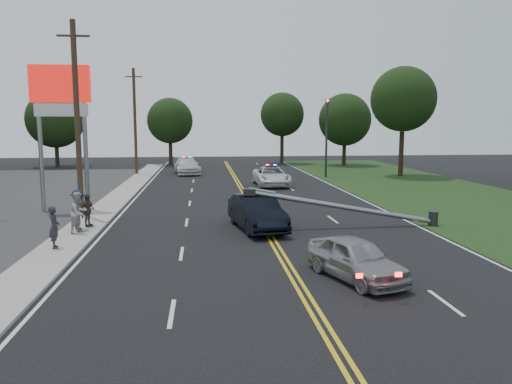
{
  "coord_description": "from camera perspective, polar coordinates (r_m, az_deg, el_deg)",
  "views": [
    {
      "loc": [
        -2.83,
        -14.47,
        4.86
      ],
      "look_at": [
        -0.41,
        8.41,
        1.7
      ],
      "focal_mm": 35.0,
      "sensor_mm": 36.0,
      "label": 1
    }
  ],
  "objects": [
    {
      "name": "tree_5",
      "position": [
        60.81,
        -21.98,
        7.7
      ],
      "size": [
        6.38,
        6.38,
        8.52
      ],
      "color": "black",
      "rests_on": "ground"
    },
    {
      "name": "traffic_signal",
      "position": [
        45.84,
        8.07,
        6.93
      ],
      "size": [
        0.28,
        0.41,
        7.05
      ],
      "color": "#2D2D30",
      "rests_on": "ground"
    },
    {
      "name": "tree_6",
      "position": [
        60.01,
        -9.81,
        8.02
      ],
      "size": [
        5.34,
        5.34,
        7.87
      ],
      "color": "black",
      "rests_on": "ground"
    },
    {
      "name": "bystander_c",
      "position": [
        23.86,
        -19.65,
        -1.89
      ],
      "size": [
        1.14,
        1.35,
        1.81
      ],
      "primitive_type": "imported",
      "rotation": [
        0.0,
        0.0,
        2.05
      ],
      "color": "#171E3B",
      "rests_on": "sidewalk"
    },
    {
      "name": "tree_7",
      "position": [
        61.41,
        3.01,
        8.83
      ],
      "size": [
        5.3,
        5.3,
        8.61
      ],
      "color": "black",
      "rests_on": "ground"
    },
    {
      "name": "emergency_b",
      "position": [
        48.89,
        -7.9,
        2.97
      ],
      "size": [
        2.92,
        5.67,
        1.57
      ],
      "primitive_type": "imported",
      "rotation": [
        0.0,
        0.0,
        0.14
      ],
      "color": "silver",
      "rests_on": "ground"
    },
    {
      "name": "emergency_a",
      "position": [
        39.3,
        1.76,
        1.82
      ],
      "size": [
        2.66,
        5.46,
        1.5
      ],
      "primitive_type": "imported",
      "rotation": [
        0.0,
        0.0,
        0.03
      ],
      "color": "silver",
      "rests_on": "ground"
    },
    {
      "name": "sidewalk",
      "position": [
        25.55,
        -18.55,
        -3.42
      ],
      "size": [
        1.8,
        70.0,
        0.12
      ],
      "primitive_type": "cube",
      "color": "#9C988D",
      "rests_on": "ground"
    },
    {
      "name": "crashed_sedan",
      "position": [
        23.0,
        0.1,
        -2.35
      ],
      "size": [
        2.51,
        5.07,
        1.6
      ],
      "primitive_type": "imported",
      "rotation": [
        0.0,
        0.0,
        0.18
      ],
      "color": "black",
      "rests_on": "ground"
    },
    {
      "name": "bystander_a",
      "position": [
        20.64,
        -22.07,
        -3.73
      ],
      "size": [
        0.55,
        0.68,
        1.63
      ],
      "primitive_type": "imported",
      "rotation": [
        0.0,
        0.0,
        1.87
      ],
      "color": "#2A2931",
      "rests_on": "sidewalk"
    },
    {
      "name": "tree_9",
      "position": [
        48.34,
        16.49,
        10.13
      ],
      "size": [
        5.94,
        5.94,
        10.05
      ],
      "color": "black",
      "rests_on": "ground"
    },
    {
      "name": "pylon_sign",
      "position": [
        29.51,
        -21.41,
        9.5
      ],
      "size": [
        3.2,
        0.35,
        8.0
      ],
      "color": "gray",
      "rests_on": "ground"
    },
    {
      "name": "utility_pole_mid",
      "position": [
        27.23,
        -19.76,
        7.84
      ],
      "size": [
        1.6,
        0.28,
        10.0
      ],
      "color": "#382619",
      "rests_on": "ground"
    },
    {
      "name": "utility_pole_far",
      "position": [
        48.89,
        -13.66,
        7.87
      ],
      "size": [
        1.6,
        0.28,
        10.0
      ],
      "color": "#382619",
      "rests_on": "ground"
    },
    {
      "name": "bystander_d",
      "position": [
        24.38,
        -18.7,
        -1.98
      ],
      "size": [
        0.7,
        0.97,
        1.53
      ],
      "primitive_type": "imported",
      "rotation": [
        0.0,
        0.0,
        1.17
      ],
      "color": "#514841",
      "rests_on": "sidewalk"
    },
    {
      "name": "ground",
      "position": [
        15.53,
        4.86,
        -10.45
      ],
      "size": [
        120.0,
        120.0,
        0.0
      ],
      "primitive_type": "plane",
      "color": "black",
      "rests_on": "ground"
    },
    {
      "name": "centerline_yellow",
      "position": [
        25.11,
        0.55,
        -3.31
      ],
      "size": [
        0.36,
        80.0,
        0.0
      ],
      "primitive_type": "cube",
      "color": "gold",
      "rests_on": "ground"
    },
    {
      "name": "bystander_b",
      "position": [
        23.07,
        -19.58,
        -2.21
      ],
      "size": [
        1.03,
        1.1,
        1.8
      ],
      "primitive_type": "imported",
      "rotation": [
        0.0,
        0.0,
        1.05
      ],
      "color": "#A7A6AB",
      "rests_on": "sidewalk"
    },
    {
      "name": "tree_8",
      "position": [
        59.46,
        10.12,
        8.13
      ],
      "size": [
        6.06,
        6.06,
        8.34
      ],
      "color": "black",
      "rests_on": "ground"
    },
    {
      "name": "waiting_sedan",
      "position": [
        16.07,
        11.31,
        -7.47
      ],
      "size": [
        2.78,
        4.21,
        1.33
      ],
      "primitive_type": "imported",
      "rotation": [
        0.0,
        0.0,
        0.34
      ],
      "color": "gray",
      "rests_on": "ground"
    },
    {
      "name": "fallen_streetlight",
      "position": [
        23.87,
        11.15,
        -1.83
      ],
      "size": [
        9.36,
        0.44,
        1.91
      ],
      "color": "#2D2D30",
      "rests_on": "ground"
    }
  ]
}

